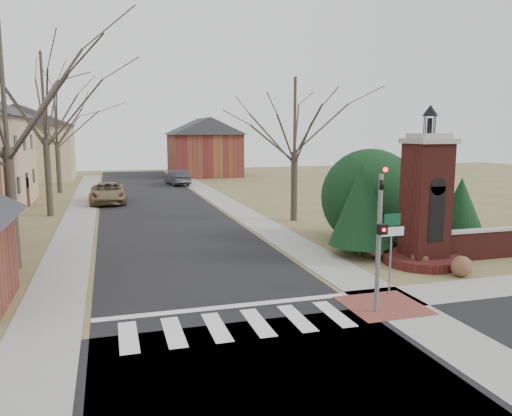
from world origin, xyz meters
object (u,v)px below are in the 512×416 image
object	(u,v)px
brick_gate_monument	(425,212)
pickup_truck	(108,193)
distant_car	(177,177)
traffic_signal_pole	(380,229)
sign_post	(391,238)

from	to	relation	value
brick_gate_monument	pickup_truck	world-z (taller)	brick_gate_monument
distant_car	traffic_signal_pole	bearing A→B (deg)	83.31
traffic_signal_pole	brick_gate_monument	xyz separation A→B (m)	(4.70, 4.42, -0.42)
traffic_signal_pole	distant_car	bearing A→B (deg)	91.36
sign_post	distant_car	distance (m)	36.54
sign_post	distant_car	world-z (taller)	sign_post
pickup_truck	distant_car	xyz separation A→B (m)	(6.80, 11.37, -0.01)
pickup_truck	distant_car	distance (m)	13.25
traffic_signal_pole	distant_car	world-z (taller)	traffic_signal_pole
brick_gate_monument	pickup_truck	xyz separation A→B (m)	(-12.40, 22.08, -1.38)
sign_post	distant_car	xyz separation A→B (m)	(-2.19, 36.45, -1.18)
sign_post	distant_car	bearing A→B (deg)	93.44
brick_gate_monument	distant_car	size ratio (longest dim) A/B	1.39
sign_post	pickup_truck	world-z (taller)	sign_post
brick_gate_monument	pickup_truck	size ratio (longest dim) A/B	1.15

